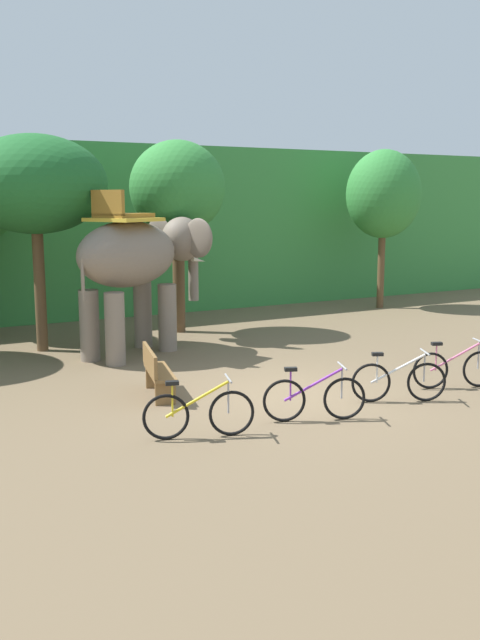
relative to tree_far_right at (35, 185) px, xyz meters
The scene contains 11 objects.
ground_plane 7.93m from the tree_far_right, 62.65° to the right, with size 80.00×80.00×0.00m, color brown.
foliage_hedge 7.50m from the tree_far_right, 64.61° to the left, with size 36.00×6.00×5.25m, color #3D8E42.
tree_far_right is the anchor object (origin of this frame).
tree_right 3.93m from the tree_far_right, 10.19° to the left, with size 2.54×2.54×5.13m.
tree_center 11.63m from the tree_far_right, ahead, with size 2.44×2.44×5.19m.
elephant 2.93m from the tree_far_right, 34.36° to the right, with size 4.10×3.14×3.78m.
bike_yellow 8.29m from the tree_far_right, 85.18° to the right, with size 1.65×0.66×0.92m.
bike_purple 8.79m from the tree_far_right, 70.86° to the right, with size 1.61×0.74×0.92m.
bike_white 9.41m from the tree_far_right, 58.29° to the right, with size 1.56×0.83×0.92m.
bike_pink 10.12m from the tree_far_right, 49.39° to the right, with size 1.62×0.73×0.92m.
wooden_bench 6.15m from the tree_far_right, 79.57° to the right, with size 0.74×1.55×0.89m.
Camera 1 is at (-6.85, -10.65, 3.56)m, focal length 39.54 mm.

